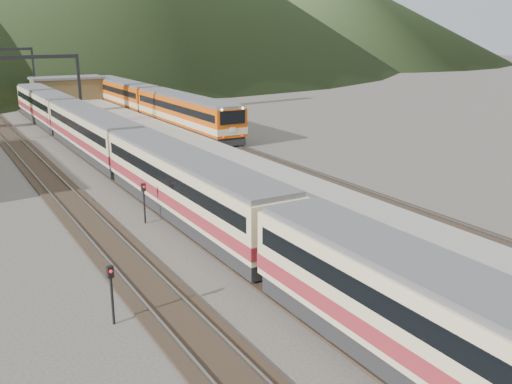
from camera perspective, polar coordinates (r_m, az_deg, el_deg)
track_main at (r=46.23m, az=-14.50°, el=2.65°), size 2.60×200.00×0.23m
track_far at (r=45.19m, az=-20.59°, el=1.83°), size 2.60×200.00×0.23m
track_second at (r=50.47m, az=-1.88°, el=4.24°), size 2.60×200.00×0.23m
platform at (r=46.11m, az=-7.15°, el=3.55°), size 8.00×100.00×1.00m
gantry_near at (r=59.35m, az=-21.72°, el=10.29°), size 9.55×0.25×8.00m
station_shed at (r=83.69m, az=-18.35°, el=9.85°), size 9.40×4.40×3.10m
main_train at (r=40.73m, az=-12.53°, el=3.77°), size 2.86×78.45×3.49m
second_train at (r=69.60m, az=-10.51°, el=8.90°), size 3.04×41.36×3.71m
short_signal_b at (r=31.68m, az=-11.14°, el=-0.56°), size 0.25×0.21×2.27m
short_signal_c at (r=21.22m, az=-14.27°, el=-9.18°), size 0.24×0.19×2.27m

